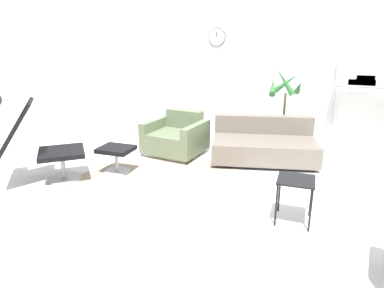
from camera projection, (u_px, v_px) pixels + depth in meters
ground_plane at (177, 192)px, 4.21m from camera, size 12.00×12.00×0.00m
wall_back at (232, 61)px, 6.38m from camera, size 12.00×0.09×2.80m
round_rug at (158, 194)px, 4.16m from camera, size 2.59×2.59×0.01m
lounge_chair at (26, 133)px, 4.28m from camera, size 1.20×1.12×1.17m
ottoman at (116, 154)px, 4.76m from camera, size 0.46×0.39×0.37m
armchair_red at (176, 138)px, 5.56m from camera, size 0.98×0.93×0.68m
couch_low at (264, 145)px, 5.28m from camera, size 1.70×1.21×0.64m
side_table at (296, 185)px, 3.43m from camera, size 0.36×0.36×0.47m
potted_plant at (283, 122)px, 5.74m from camera, size 0.56×0.51×1.38m
shelf_unit at (370, 83)px, 5.50m from camera, size 1.19×0.28×1.67m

